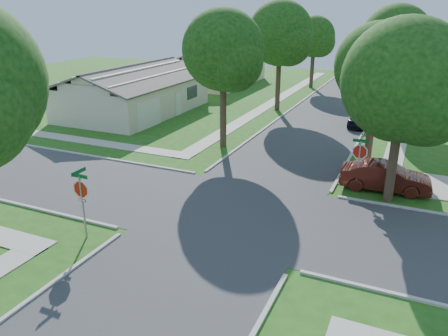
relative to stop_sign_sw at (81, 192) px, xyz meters
name	(u,v)px	position (x,y,z in m)	size (l,w,h in m)	color
ground	(236,212)	(4.70, 4.70, -2.03)	(100.00, 100.00, 0.00)	#264F15
road_ns	(236,212)	(4.70, 4.70, -2.03)	(7.00, 100.00, 0.02)	#333335
sidewalk_ne	(406,110)	(10.80, 30.70, -2.01)	(1.20, 40.00, 0.04)	#9E9B91
sidewalk_nw	(279,99)	(-1.40, 30.70, -2.01)	(1.20, 40.00, 0.04)	#9E9B91
driveway	(424,185)	(12.60, 11.80, -2.01)	(8.80, 3.60, 0.05)	#9E9B91
stop_sign_sw	(81,192)	(0.00, 0.00, 0.00)	(1.05, 0.80, 2.98)	gray
stop_sign_ne	(360,154)	(9.40, 9.40, 0.00)	(1.05, 0.80, 2.98)	gray
tree_e_near	(379,70)	(9.45, 13.71, 3.61)	(4.97, 4.80, 8.28)	#38281C
tree_e_mid	(396,43)	(9.46, 25.71, 4.22)	(5.59, 5.40, 9.21)	#38281C
tree_e_far	(404,36)	(9.45, 38.71, 3.95)	(5.17, 5.00, 8.72)	#38281C
tree_w_near	(224,54)	(0.06, 13.71, 4.08)	(5.38, 5.20, 8.97)	#38281C
tree_w_mid	(281,36)	(0.06, 25.71, 4.46)	(5.80, 5.60, 9.56)	#38281C
tree_w_far	(315,39)	(0.05, 38.71, 3.48)	(4.76, 4.60, 8.04)	#38281C
tree_ne_corner	(405,86)	(11.06, 8.91, 3.56)	(5.80, 5.60, 8.66)	#38281C
house_nw_near	(135,95)	(-11.29, 19.70, -0.51)	(8.42, 13.60, 4.23)	beige
house_nw_far	(216,71)	(-11.29, 36.70, -0.51)	(8.42, 13.60, 4.23)	beige
car_driveway	(385,177)	(10.70, 10.20, -1.30)	(1.56, 4.46, 1.47)	#4B170F
car_curb_east	(363,116)	(7.90, 23.21, -1.28)	(1.77, 4.39, 1.50)	black
car_curb_west	(352,74)	(3.50, 45.83, -1.27)	(2.12, 5.22, 1.51)	black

